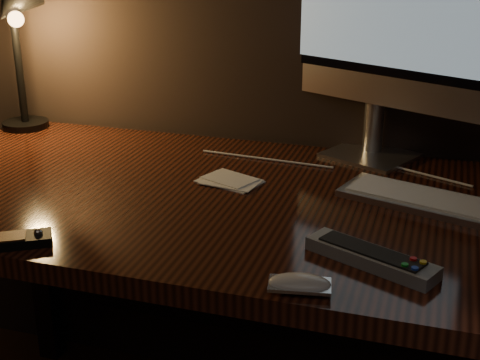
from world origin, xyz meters
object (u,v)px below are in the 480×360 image
(desk, at_px, (261,241))
(desk_lamp, at_px, (15,26))
(monitor, at_px, (381,1))
(mouse, at_px, (300,286))
(media_remote, at_px, (10,241))
(tv_remote, at_px, (371,257))
(keyboard, at_px, (459,207))

(desk, xyz_separation_m, desk_lamp, (-0.71, 0.20, 0.41))
(monitor, height_order, mouse, monitor)
(mouse, bearing_deg, media_remote, 169.79)
(mouse, bearing_deg, desk, 103.00)
(mouse, xyz_separation_m, tv_remote, (0.09, 0.12, 0.00))
(keyboard, relative_size, mouse, 4.96)
(mouse, bearing_deg, keyboard, 49.64)
(keyboard, xyz_separation_m, desk_lamp, (-1.11, 0.21, 0.27))
(media_remote, bearing_deg, desk, 18.38)
(keyboard, height_order, mouse, same)
(monitor, relative_size, media_remote, 4.26)
(monitor, xyz_separation_m, mouse, (-0.02, -0.66, -0.35))
(desk, xyz_separation_m, mouse, (0.17, -0.41, 0.14))
(desk_lamp, bearing_deg, tv_remote, -28.94)
(monitor, relative_size, keyboard, 1.31)
(keyboard, height_order, desk_lamp, desk_lamp)
(mouse, xyz_separation_m, media_remote, (-0.51, 0.00, 0.00))
(desk_lamp, bearing_deg, monitor, 1.18)
(keyboard, bearing_deg, mouse, -103.31)
(desk, distance_m, tv_remote, 0.42)
(monitor, xyz_separation_m, media_remote, (-0.53, -0.66, -0.35))
(desk, height_order, media_remote, media_remote)
(media_remote, bearing_deg, tv_remote, -20.87)
(mouse, distance_m, desk_lamp, 1.11)
(mouse, xyz_separation_m, desk_lamp, (-0.89, 0.60, 0.27))
(keyboard, distance_m, mouse, 0.45)
(monitor, relative_size, desk_lamp, 1.48)
(monitor, bearing_deg, keyboard, -28.10)
(monitor, height_order, desk_lamp, monitor)
(media_remote, bearing_deg, mouse, -32.13)
(monitor, relative_size, mouse, 6.51)
(media_remote, distance_m, desk_lamp, 0.76)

